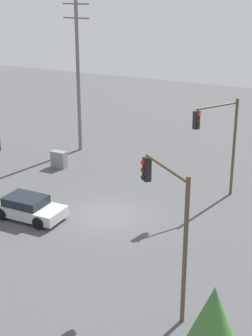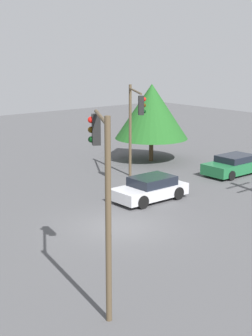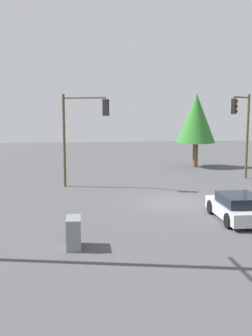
% 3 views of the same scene
% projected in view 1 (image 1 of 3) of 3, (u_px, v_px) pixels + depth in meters
% --- Properties ---
extents(ground_plane, '(80.00, 80.00, 0.00)m').
position_uv_depth(ground_plane, '(108.00, 216.00, 30.01)').
color(ground_plane, '#4C4C4F').
extents(sedan_silver, '(4.16, 2.04, 1.29)m').
position_uv_depth(sedan_silver, '(28.00, 208.00, 29.55)').
color(sedan_silver, silver).
rests_on(sedan_silver, ground_plane).
extents(traffic_signal_main, '(2.91, 2.42, 6.31)m').
position_uv_depth(traffic_signal_main, '(168.00, 212.00, 20.49)').
color(traffic_signal_main, brown).
rests_on(traffic_signal_main, ground_plane).
extents(traffic_signal_aux, '(1.91, 3.03, 6.24)m').
position_uv_depth(traffic_signal_aux, '(220.00, 134.00, 30.82)').
color(traffic_signal_aux, brown).
rests_on(traffic_signal_aux, ground_plane).
extents(utility_pole_tall, '(2.20, 0.28, 11.82)m').
position_uv_depth(utility_pole_tall, '(78.00, 72.00, 39.24)').
color(utility_pole_tall, slate).
rests_on(utility_pole_tall, ground_plane).
extents(electrical_cabinet, '(1.13, 0.56, 1.21)m').
position_uv_depth(electrical_cabinet, '(59.00, 159.00, 37.42)').
color(electrical_cabinet, gray).
rests_on(electrical_cabinet, ground_plane).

